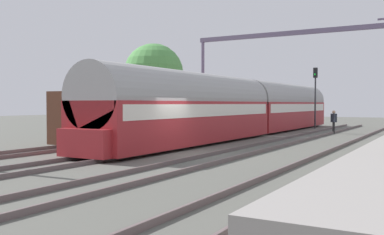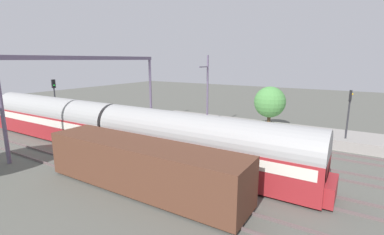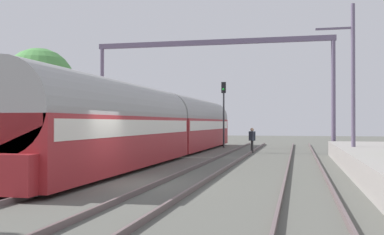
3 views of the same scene
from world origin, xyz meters
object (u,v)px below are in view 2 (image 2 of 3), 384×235
(railway_signal_far, at_px, (55,98))
(catenary_gantry, at_px, (94,77))
(person_crossing, at_px, (116,121))
(railway_signal_near, at_px, (349,112))
(freight_car, at_px, (142,166))
(passenger_train, at_px, (113,128))

(railway_signal_far, bearing_deg, catenary_gantry, -88.80)
(person_crossing, bearing_deg, railway_signal_near, -46.13)
(freight_car, bearing_deg, person_crossing, 52.42)
(person_crossing, bearing_deg, catenary_gantry, -144.67)
(passenger_train, height_order, person_crossing, passenger_train)
(passenger_train, distance_m, railway_signal_near, 19.79)
(railway_signal_near, bearing_deg, passenger_train, 123.48)
(railway_signal_far, xyz_separation_m, catenary_gantry, (0.13, -6.38, 2.45))
(freight_car, relative_size, railway_signal_near, 2.58)
(railway_signal_far, bearing_deg, railway_signal_near, -71.83)
(catenary_gantry, bearing_deg, person_crossing, 7.29)
(freight_car, height_order, person_crossing, freight_car)
(railway_signal_near, relative_size, catenary_gantry, 0.30)
(railway_signal_far, relative_size, catenary_gantry, 0.33)
(railway_signal_near, bearing_deg, person_crossing, 105.84)
(person_crossing, height_order, railway_signal_near, railway_signal_near)
(person_crossing, xyz_separation_m, railway_signal_far, (-2.92, 6.02, 2.43))
(railway_signal_near, height_order, railway_signal_far, railway_signal_far)
(passenger_train, height_order, catenary_gantry, catenary_gantry)
(passenger_train, relative_size, railway_signal_near, 6.52)
(passenger_train, bearing_deg, freight_car, -121.25)
(passenger_train, xyz_separation_m, railway_signal_far, (1.92, 10.88, 1.49))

